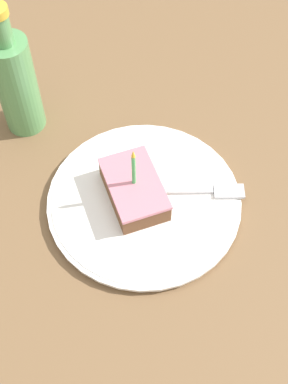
{
  "coord_description": "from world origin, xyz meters",
  "views": [
    {
      "loc": [
        -0.12,
        -0.39,
        0.68
      ],
      "look_at": [
        0.02,
        0.0,
        0.03
      ],
      "focal_mm": 50.0,
      "sensor_mm": 36.0,
      "label": 1
    }
  ],
  "objects_px": {
    "fork": "(196,192)",
    "plate": "(144,201)",
    "cake_slice": "(134,189)",
    "bottle": "(16,82)"
  },
  "relations": [
    {
      "from": "cake_slice",
      "to": "bottle",
      "type": "height_order",
      "value": "bottle"
    },
    {
      "from": "plate",
      "to": "cake_slice",
      "type": "distance_m",
      "value": 0.03
    },
    {
      "from": "fork",
      "to": "bottle",
      "type": "height_order",
      "value": "bottle"
    },
    {
      "from": "plate",
      "to": "cake_slice",
      "type": "relative_size",
      "value": 2.49
    },
    {
      "from": "plate",
      "to": "fork",
      "type": "bearing_deg",
      "value": -11.66
    },
    {
      "from": "bottle",
      "to": "fork",
      "type": "bearing_deg",
      "value": -48.62
    },
    {
      "from": "cake_slice",
      "to": "fork",
      "type": "xyz_separation_m",
      "value": [
        0.09,
        -0.02,
        -0.02
      ]
    },
    {
      "from": "fork",
      "to": "plate",
      "type": "bearing_deg",
      "value": 168.34
    },
    {
      "from": "plate",
      "to": "bottle",
      "type": "height_order",
      "value": "bottle"
    },
    {
      "from": "cake_slice",
      "to": "bottle",
      "type": "xyz_separation_m",
      "value": [
        -0.12,
        0.21,
        0.06
      ]
    }
  ]
}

